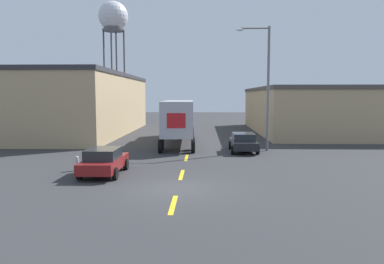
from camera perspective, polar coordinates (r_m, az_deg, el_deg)
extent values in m
plane|color=#333335|center=(17.13, -2.19, -8.63)|extent=(160.00, 160.00, 0.00)
cube|color=yellow|center=(14.72, -2.89, -10.99)|extent=(0.20, 2.56, 0.01)
cube|color=yellow|center=(20.06, -1.59, -6.51)|extent=(0.20, 2.56, 0.01)
cube|color=yellow|center=(25.47, -0.85, -3.93)|extent=(0.20, 2.56, 0.01)
cube|color=tan|center=(44.01, -18.40, 3.83)|extent=(13.51, 24.79, 6.20)
cube|color=#333338|center=(44.05, -18.53, 8.12)|extent=(13.71, 24.99, 0.40)
cube|color=tan|center=(45.67, 18.03, 2.98)|extent=(13.32, 22.22, 4.76)
cube|color=#4C4742|center=(45.64, 18.13, 6.22)|extent=(13.52, 22.42, 0.40)
cube|color=silver|center=(38.56, -1.77, 2.23)|extent=(2.41, 3.28, 2.95)
cube|color=#A8A8B2|center=(31.60, -2.09, 2.34)|extent=(2.79, 10.19, 2.67)
cube|color=red|center=(26.55, -2.42, 1.74)|extent=(1.33, 0.08, 1.07)
cylinder|color=black|center=(39.06, 0.02, 0.11)|extent=(0.32, 1.01, 1.00)
cylinder|color=black|center=(39.12, -3.52, 0.10)|extent=(0.32, 1.01, 1.00)
cylinder|color=black|center=(37.79, 0.03, -0.08)|extent=(0.32, 1.01, 1.00)
cylinder|color=black|center=(37.85, -3.62, -0.08)|extent=(0.32, 1.01, 1.00)
cylinder|color=black|center=(28.92, 0.14, -1.80)|extent=(0.32, 1.01, 1.00)
cylinder|color=black|center=(29.01, -4.63, -1.80)|extent=(0.32, 1.01, 1.00)
cylinder|color=black|center=(27.54, 0.17, -2.17)|extent=(0.32, 1.01, 1.00)
cylinder|color=black|center=(27.62, -4.85, -2.17)|extent=(0.32, 1.01, 1.00)
cube|color=black|center=(28.42, 7.82, -1.79)|extent=(1.79, 4.21, 0.56)
cube|color=#23282D|center=(28.23, 7.86, -0.72)|extent=(1.58, 2.19, 0.54)
cylinder|color=black|center=(29.84, 9.26, -2.00)|extent=(0.22, 0.63, 0.63)
cylinder|color=black|center=(29.67, 5.83, -2.00)|extent=(0.22, 0.63, 0.63)
cylinder|color=black|center=(27.28, 9.97, -2.72)|extent=(0.22, 0.63, 0.63)
cylinder|color=black|center=(27.09, 6.21, -2.73)|extent=(0.22, 0.63, 0.63)
cube|color=maroon|center=(20.59, -13.24, -4.67)|extent=(1.79, 4.21, 0.56)
cube|color=#23282D|center=(20.38, -13.37, -3.22)|extent=(1.58, 2.19, 0.54)
cylinder|color=black|center=(21.68, -10.04, -4.85)|extent=(0.22, 0.63, 0.63)
cylinder|color=black|center=(22.12, -14.60, -4.74)|extent=(0.22, 0.63, 0.63)
cylinder|color=black|center=(19.18, -11.64, -6.23)|extent=(0.22, 0.63, 0.63)
cylinder|color=black|center=(19.67, -16.75, -6.06)|extent=(0.22, 0.63, 0.63)
cylinder|color=#47474C|center=(65.16, -10.25, 8.52)|extent=(0.28, 0.28, 15.39)
cylinder|color=#47474C|center=(67.22, -11.39, 8.40)|extent=(0.28, 0.28, 15.39)
cylinder|color=#47474C|center=(65.96, -13.21, 8.42)|extent=(0.28, 0.28, 15.39)
cylinder|color=#47474C|center=(63.86, -12.10, 8.54)|extent=(0.28, 0.28, 15.39)
cylinder|color=#4C4C51|center=(66.36, -11.87, 14.94)|extent=(3.73, 3.73, 0.30)
sphere|color=silver|center=(66.78, -11.91, 16.89)|extent=(4.93, 4.93, 4.93)
cylinder|color=slate|center=(29.03, 11.52, 6.39)|extent=(0.20, 0.20, 9.36)
cylinder|color=slate|center=(29.30, 9.51, 15.32)|extent=(2.19, 0.11, 0.11)
ellipsoid|color=silver|center=(29.16, 7.29, 15.20)|extent=(0.56, 0.32, 0.22)
cylinder|color=silver|center=(22.00, -17.10, -4.79)|extent=(0.22, 0.22, 0.68)
sphere|color=silver|center=(21.94, -17.13, -3.77)|extent=(0.20, 0.20, 0.20)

